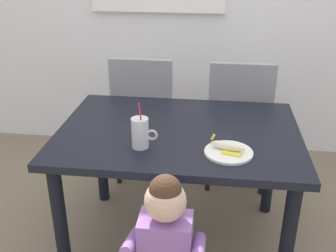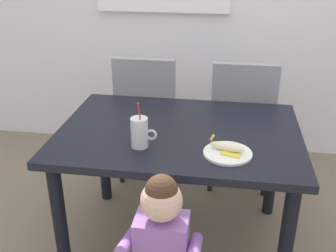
{
  "view_description": "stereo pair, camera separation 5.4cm",
  "coord_description": "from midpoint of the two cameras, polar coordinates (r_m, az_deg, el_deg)",
  "views": [
    {
      "loc": [
        0.18,
        -1.92,
        1.66
      ],
      "look_at": [
        -0.05,
        -0.09,
        0.81
      ],
      "focal_mm": 43.12,
      "sensor_mm": 36.0,
      "label": 1
    },
    {
      "loc": [
        0.24,
        -1.92,
        1.66
      ],
      "look_at": [
        -0.05,
        -0.09,
        0.81
      ],
      "focal_mm": 43.12,
      "sensor_mm": 36.0,
      "label": 2
    }
  ],
  "objects": [
    {
      "name": "dining_table",
      "position": [
        2.19,
        0.79,
        -3.02
      ],
      "size": [
        1.27,
        0.91,
        0.75
      ],
      "color": "black",
      "rests_on": "ground"
    },
    {
      "name": "toddler_standing",
      "position": [
        1.74,
        -1.28,
        -15.9
      ],
      "size": [
        0.33,
        0.24,
        0.84
      ],
      "color": "#3F4760",
      "rests_on": "ground"
    },
    {
      "name": "dining_chair_left",
      "position": [
        2.89,
        -3.82,
        2.02
      ],
      "size": [
        0.44,
        0.45,
        0.96
      ],
      "rotation": [
        0.0,
        0.0,
        3.14
      ],
      "color": "gray",
      "rests_on": "ground"
    },
    {
      "name": "milk_cup",
      "position": [
        1.94,
        -4.71,
        -1.2
      ],
      "size": [
        0.13,
        0.09,
        0.25
      ],
      "color": "silver",
      "rests_on": "dining_table"
    },
    {
      "name": "peeled_banana",
      "position": [
        1.92,
        7.72,
        -2.89
      ],
      "size": [
        0.18,
        0.13,
        0.07
      ],
      "rotation": [
        0.0,
        0.0,
        -0.3
      ],
      "color": "#F4EAC6",
      "rests_on": "snack_plate"
    },
    {
      "name": "snack_plate",
      "position": [
        1.92,
        7.76,
        -3.72
      ],
      "size": [
        0.23,
        0.23,
        0.01
      ],
      "primitive_type": "cylinder",
      "color": "white",
      "rests_on": "dining_table"
    },
    {
      "name": "ground_plane",
      "position": [
        2.55,
        0.7,
        -15.82
      ],
      "size": [
        24.0,
        24.0,
        0.0
      ],
      "primitive_type": "plane",
      "color": "#7A6B56"
    },
    {
      "name": "dining_chair_right",
      "position": [
        2.83,
        9.38,
        1.23
      ],
      "size": [
        0.44,
        0.45,
        0.96
      ],
      "rotation": [
        0.0,
        0.0,
        3.14
      ],
      "color": "gray",
      "rests_on": "ground"
    }
  ]
}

